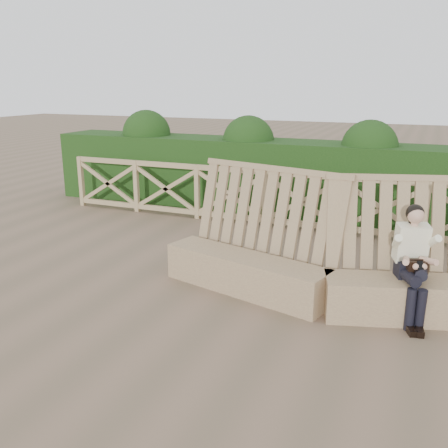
% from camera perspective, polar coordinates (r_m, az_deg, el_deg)
% --- Properties ---
extents(ground, '(60.00, 60.00, 0.00)m').
position_cam_1_polar(ground, '(6.34, 0.68, -9.01)').
color(ground, brown).
rests_on(ground, ground).
extents(bench, '(4.56, 1.38, 1.62)m').
position_cam_1_polar(bench, '(6.37, 12.19, -5.28)').
color(bench, '#7F6248').
rests_on(bench, ground).
extents(woman, '(0.49, 0.80, 1.35)m').
position_cam_1_polar(woman, '(6.08, 20.80, -3.66)').
color(woman, black).
rests_on(woman, ground).
extents(guardrail, '(10.10, 0.09, 1.10)m').
position_cam_1_polar(guardrail, '(9.33, 8.84, 2.60)').
color(guardrail, '#927854').
rests_on(guardrail, ground).
extents(hedge, '(12.00, 1.20, 1.50)m').
position_cam_1_polar(hedge, '(10.44, 10.52, 5.03)').
color(hedge, black).
rests_on(hedge, ground).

